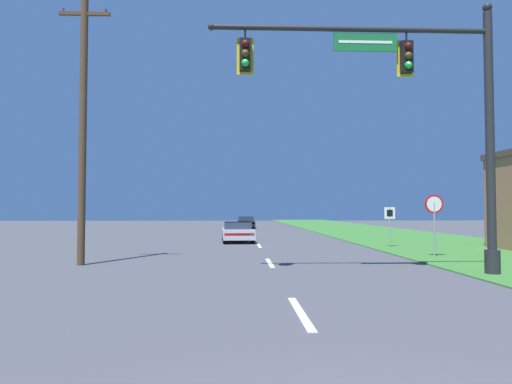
# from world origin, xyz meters

# --- Properties ---
(grass_verge_right) EXTENTS (10.00, 110.00, 0.04)m
(grass_verge_right) POSITION_xyz_m (10.50, 30.00, 0.02)
(grass_verge_right) COLOR #38752D
(grass_verge_right) RESTS_ON ground
(road_center_line) EXTENTS (0.16, 34.80, 0.01)m
(road_center_line) POSITION_xyz_m (0.00, 22.00, 0.01)
(road_center_line) COLOR silver
(road_center_line) RESTS_ON ground
(signal_mast) EXTENTS (8.68, 0.47, 8.18)m
(signal_mast) POSITION_xyz_m (4.40, 10.72, 4.95)
(signal_mast) COLOR #232326
(signal_mast) RESTS_ON grass_verge_right
(car_ahead) EXTENTS (2.03, 4.65, 1.19)m
(car_ahead) POSITION_xyz_m (-1.16, 25.22, 0.60)
(car_ahead) COLOR black
(car_ahead) RESTS_ON ground
(far_car) EXTENTS (1.82, 4.68, 1.19)m
(far_car) POSITION_xyz_m (-0.24, 46.15, 0.61)
(far_car) COLOR black
(far_car) RESTS_ON ground
(stop_sign) EXTENTS (0.76, 0.07, 2.50)m
(stop_sign) POSITION_xyz_m (6.79, 15.58, 1.86)
(stop_sign) COLOR gray
(stop_sign) RESTS_ON grass_verge_right
(route_sign_post) EXTENTS (0.55, 0.06, 2.03)m
(route_sign_post) POSITION_xyz_m (6.69, 20.65, 1.53)
(route_sign_post) COLOR gray
(route_sign_post) RESTS_ON grass_verge_right
(utility_pole_near) EXTENTS (1.80, 0.26, 9.83)m
(utility_pole_near) POSITION_xyz_m (-6.65, 13.67, 5.08)
(utility_pole_near) COLOR #4C3823
(utility_pole_near) RESTS_ON ground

